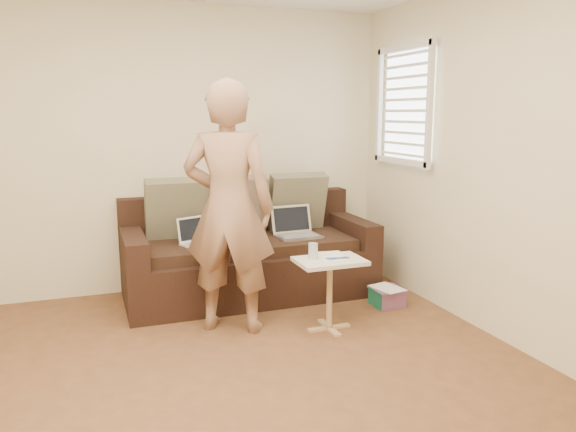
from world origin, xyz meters
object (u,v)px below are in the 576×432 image
object	(u,v)px
laptop_white	(202,245)
striped_box	(387,297)
side_table	(329,294)
laptop_silver	(299,237)
person	(229,208)
sofa	(249,249)
drinking_glass	(313,251)

from	to	relation	value
laptop_white	striped_box	xyz separation A→B (m)	(1.46, -0.62, -0.44)
side_table	laptop_silver	bearing A→B (deg)	83.55
person	laptop_white	bearing A→B (deg)	-54.96
striped_box	sofa	bearing A→B (deg)	145.60
person	striped_box	world-z (taller)	person
person	side_table	xyz separation A→B (m)	(0.70, -0.28, -0.66)
laptop_silver	person	bearing A→B (deg)	-145.18
laptop_silver	laptop_white	world-z (taller)	laptop_silver
side_table	drinking_glass	distance (m)	0.36
laptop_white	drinking_glass	bearing A→B (deg)	-75.35
drinking_glass	laptop_silver	bearing A→B (deg)	75.78
side_table	laptop_white	bearing A→B (deg)	129.90
sofa	striped_box	distance (m)	1.29
sofa	person	size ratio (longest dim) A/B	1.17
sofa	side_table	xyz separation A→B (m)	(0.34, -1.01, -0.15)
sofa	laptop_white	size ratio (longest dim) A/B	6.80
laptop_white	side_table	bearing A→B (deg)	-72.43
laptop_silver	striped_box	size ratio (longest dim) A/B	1.52
laptop_silver	drinking_glass	world-z (taller)	drinking_glass
striped_box	laptop_silver	bearing A→B (deg)	133.60
laptop_white	side_table	size ratio (longest dim) A/B	0.58
striped_box	drinking_glass	bearing A→B (deg)	-162.29
side_table	striped_box	size ratio (longest dim) A/B	2.15
laptop_silver	person	xyz separation A→B (m)	(-0.80, -0.64, 0.42)
sofa	drinking_glass	size ratio (longest dim) A/B	18.33
laptop_white	drinking_glass	size ratio (longest dim) A/B	2.70
sofa	striped_box	bearing A→B (deg)	-34.40
person	drinking_glass	world-z (taller)	person
side_table	striped_box	xyz separation A→B (m)	(0.69, 0.31, -0.20)
drinking_glass	striped_box	size ratio (longest dim) A/B	0.47
drinking_glass	laptop_white	bearing A→B (deg)	126.98
side_table	striped_box	bearing A→B (deg)	24.13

